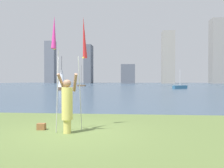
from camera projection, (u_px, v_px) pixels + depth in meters
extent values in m
cube|color=#384C60|center=(128.00, 86.00, 69.88)|extent=(120.00, 115.70, 0.12)
cube|color=#2D381C|center=(94.00, 114.00, 12.29)|extent=(120.00, 0.70, 0.02)
cylinder|color=#D8CC66|center=(67.00, 126.00, 7.86)|extent=(0.25, 0.25, 0.44)
cylinder|color=#D8CC66|center=(67.00, 104.00, 7.85)|extent=(0.35, 0.35, 1.04)
sphere|color=#936B51|center=(67.00, 83.00, 7.84)|extent=(0.25, 0.25, 0.25)
cylinder|color=#936B51|center=(62.00, 83.00, 8.00)|extent=(0.26, 0.40, 0.60)
cylinder|color=#936B51|center=(75.00, 83.00, 7.96)|extent=(0.26, 0.40, 0.60)
cylinder|color=#B2B2B7|center=(57.00, 91.00, 8.06)|extent=(0.02, 0.28, 2.71)
cone|color=#D83399|center=(54.00, 32.00, 7.72)|extent=(0.16, 0.26, 1.06)
sphere|color=yellow|center=(55.00, 49.00, 7.78)|extent=(0.06, 0.06, 0.06)
cylinder|color=#B2B2B7|center=(80.00, 94.00, 7.99)|extent=(0.02, 0.54, 2.45)
cone|color=red|center=(84.00, 38.00, 8.62)|extent=(0.16, 0.45, 1.44)
sphere|color=yellow|center=(83.00, 58.00, 8.48)|extent=(0.06, 0.06, 0.06)
cube|color=brown|center=(41.00, 127.00, 8.42)|extent=(0.27, 0.20, 0.22)
cube|color=brown|center=(81.00, 86.00, 61.76)|extent=(2.11, 1.12, 0.36)
cylinder|color=#47474C|center=(81.00, 75.00, 61.70)|extent=(0.06, 0.06, 4.98)
cube|color=brown|center=(62.00, 88.00, 40.05)|extent=(1.27, 2.67, 0.49)
cylinder|color=#47474C|center=(62.00, 72.00, 40.00)|extent=(0.08, 0.08, 5.02)
cone|color=white|center=(62.00, 77.00, 40.21)|extent=(1.50, 1.50, 3.21)
cube|color=#2D6084|center=(180.00, 87.00, 45.48)|extent=(2.98, 2.36, 0.61)
cylinder|color=silver|center=(180.00, 77.00, 45.45)|extent=(0.09, 0.09, 3.01)
cube|color=slate|center=(50.00, 62.00, 113.44)|extent=(4.62, 3.69, 19.47)
cube|color=#565B66|center=(89.00, 64.00, 109.10)|extent=(3.24, 6.75, 17.00)
cube|color=#565B66|center=(128.00, 74.00, 106.49)|extent=(6.03, 5.89, 8.25)
cube|color=gray|center=(168.00, 57.00, 105.09)|extent=(5.28, 5.17, 22.43)
cube|color=gray|center=(217.00, 51.00, 105.23)|extent=(5.07, 6.31, 27.72)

